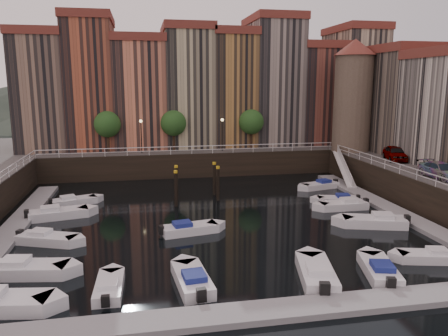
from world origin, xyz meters
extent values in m
plane|color=black|center=(0.00, 0.00, 0.00)|extent=(200.00, 200.00, 0.00)
cube|color=black|center=(0.00, 26.00, 1.50)|extent=(80.00, 20.00, 3.00)
cube|color=gray|center=(-16.20, -1.00, 0.17)|extent=(2.00, 28.00, 0.35)
cube|color=gray|center=(16.20, -1.00, 0.17)|extent=(2.00, 28.00, 0.35)
cube|color=gray|center=(0.00, -17.00, 0.17)|extent=(30.00, 2.00, 0.35)
cone|color=#2D382D|center=(-30.00, 110.00, 7.00)|extent=(80.00, 80.00, 14.00)
cone|color=#2D382D|center=(5.00, 110.00, 9.00)|extent=(100.00, 100.00, 18.00)
cone|color=#2D382D|center=(40.00, 110.00, 6.00)|extent=(70.00, 70.00, 12.00)
cube|color=#816552|center=(-18.00, 23.50, 10.00)|extent=(6.00, 10.00, 14.00)
cube|color=brown|center=(-18.00, 23.50, 17.50)|extent=(6.30, 10.30, 1.00)
cube|color=#A44F33|center=(-12.10, 23.50, 11.00)|extent=(5.80, 10.00, 16.00)
cube|color=brown|center=(-12.10, 23.50, 19.50)|extent=(6.10, 10.30, 1.00)
cube|color=#DC7D5A|center=(-5.95, 23.50, 9.75)|extent=(6.50, 10.00, 13.50)
cube|color=brown|center=(-5.95, 23.50, 17.00)|extent=(6.80, 10.30, 1.00)
cube|color=tan|center=(0.40, 23.50, 10.50)|extent=(6.20, 10.00, 15.00)
cube|color=brown|center=(0.40, 23.50, 18.50)|extent=(6.50, 10.30, 1.00)
cube|color=#A6773D|center=(6.30, 23.50, 10.25)|extent=(5.60, 10.00, 14.50)
cube|color=brown|center=(6.30, 23.50, 18.00)|extent=(5.90, 10.30, 1.00)
cube|color=gray|center=(12.30, 23.50, 11.25)|extent=(6.40, 10.00, 16.50)
cube|color=brown|center=(12.30, 23.50, 20.00)|extent=(6.70, 10.30, 1.00)
cube|color=brown|center=(18.50, 23.50, 9.50)|extent=(6.00, 10.00, 13.00)
cube|color=brown|center=(18.50, 23.50, 16.50)|extent=(6.30, 10.30, 1.00)
cube|color=tan|center=(24.45, 23.50, 10.75)|extent=(5.90, 10.00, 15.50)
cube|color=brown|center=(24.45, 23.50, 19.00)|extent=(6.20, 10.30, 1.00)
cube|color=#706354|center=(26.50, 12.00, 9.00)|extent=(9.00, 8.00, 12.00)
cube|color=brown|center=(26.50, 12.00, 15.50)|extent=(9.30, 8.30, 1.00)
cylinder|color=#6B5B4C|center=(20.00, 14.50, 9.00)|extent=(4.60, 4.60, 12.00)
cone|color=brown|center=(20.00, 14.50, 15.80)|extent=(5.20, 5.20, 2.00)
cylinder|color=black|center=(-10.00, 18.20, 4.20)|extent=(0.30, 0.30, 2.40)
sphere|color=#1E4719|center=(-10.00, 18.20, 6.60)|extent=(3.20, 3.20, 3.20)
cylinder|color=black|center=(-2.00, 18.20, 4.20)|extent=(0.30, 0.30, 2.40)
sphere|color=#1E4719|center=(-2.00, 18.20, 6.60)|extent=(3.20, 3.20, 3.20)
cylinder|color=black|center=(8.00, 18.20, 4.20)|extent=(0.30, 0.30, 2.40)
sphere|color=#1E4719|center=(8.00, 18.20, 6.60)|extent=(3.20, 3.20, 3.20)
cylinder|color=black|center=(-6.00, 17.20, 5.00)|extent=(0.12, 0.12, 4.00)
sphere|color=#FFD88C|center=(-6.00, 17.20, 7.00)|extent=(0.36, 0.36, 0.36)
cylinder|color=black|center=(4.00, 17.20, 5.00)|extent=(0.12, 0.12, 4.00)
sphere|color=#FFD88C|center=(4.00, 17.20, 7.00)|extent=(0.36, 0.36, 0.36)
cube|color=white|center=(0.00, 16.00, 3.95)|extent=(36.00, 0.08, 0.08)
cube|color=white|center=(0.00, 16.00, 3.50)|extent=(36.00, 0.06, 0.06)
cube|color=white|center=(18.00, -1.00, 3.95)|extent=(0.08, 34.00, 0.08)
cube|color=white|center=(18.00, -1.00, 3.50)|extent=(0.06, 34.00, 0.06)
cube|color=white|center=(17.10, 10.00, 1.75)|extent=(2.78, 8.26, 2.81)
cube|color=white|center=(17.10, 10.00, 2.25)|extent=(1.93, 8.32, 3.65)
cylinder|color=black|center=(-2.95, 3.71, 1.50)|extent=(0.32, 0.32, 3.60)
cylinder|color=gold|center=(-2.95, 3.71, 3.35)|extent=(0.36, 0.36, 0.25)
cylinder|color=black|center=(-2.69, 6.35, 1.50)|extent=(0.32, 0.32, 3.60)
cylinder|color=gold|center=(-2.69, 6.35, 3.35)|extent=(0.36, 0.36, 0.25)
cylinder|color=black|center=(1.31, 5.09, 1.50)|extent=(0.32, 0.32, 3.60)
cylinder|color=gold|center=(1.31, 5.09, 3.35)|extent=(0.36, 0.36, 0.25)
cylinder|color=black|center=(1.33, 7.35, 1.50)|extent=(0.32, 0.32, 3.60)
cylinder|color=gold|center=(1.33, 7.35, 3.35)|extent=(0.36, 0.36, 0.25)
cube|color=silver|center=(-13.34, -14.00, 0.34)|extent=(5.20, 2.66, 0.85)
cube|color=silver|center=(-13.09, -9.83, 0.33)|extent=(5.14, 2.66, 0.84)
cube|color=silver|center=(-13.75, -9.72, 0.84)|extent=(1.75, 1.57, 0.56)
cube|color=silver|center=(-12.94, -4.34, 0.30)|extent=(4.66, 3.16, 0.74)
cube|color=silver|center=(-13.49, -4.12, 0.74)|extent=(1.72, 1.61, 0.49)
cube|color=black|center=(-15.05, -3.50, 0.54)|extent=(0.50, 0.59, 0.69)
cube|color=silver|center=(-13.27, 1.99, 0.33)|extent=(5.12, 2.85, 0.82)
cube|color=silver|center=(-13.92, 1.85, 0.82)|extent=(1.78, 1.61, 0.55)
cube|color=black|center=(-15.74, 1.46, 0.60)|extent=(0.49, 0.62, 0.77)
cube|color=silver|center=(-12.57, 6.19, 0.28)|extent=(4.42, 2.93, 0.70)
cube|color=silver|center=(-13.10, 5.99, 0.70)|extent=(1.62, 1.51, 0.47)
cube|color=black|center=(-14.59, 5.44, 0.52)|extent=(0.47, 0.55, 0.66)
cube|color=silver|center=(12.32, -12.42, 0.27)|extent=(4.15, 2.38, 0.67)
cube|color=silver|center=(12.84, -12.55, 0.67)|extent=(1.46, 1.33, 0.44)
cube|color=silver|center=(12.44, -5.21, 0.34)|extent=(5.30, 3.23, 0.85)
cube|color=silver|center=(13.09, -5.40, 0.85)|extent=(1.90, 1.74, 0.56)
cube|color=black|center=(14.93, -5.94, 0.62)|extent=(0.54, 0.65, 0.79)
cube|color=silver|center=(12.21, -0.07, 0.30)|extent=(4.41, 1.71, 0.75)
cube|color=silver|center=(12.81, -0.07, 0.75)|extent=(1.41, 1.21, 0.50)
cube|color=black|center=(14.51, -0.07, 0.55)|extent=(0.35, 0.50, 0.70)
cube|color=silver|center=(12.64, 2.05, 0.26)|extent=(4.09, 2.23, 0.66)
cube|color=navy|center=(13.16, 1.94, 0.66)|extent=(1.41, 1.28, 0.44)
cube|color=black|center=(14.62, 1.65, 0.48)|extent=(0.39, 0.49, 0.62)
cube|color=silver|center=(13.27, 7.93, 0.29)|extent=(4.46, 2.57, 0.71)
cube|color=navy|center=(13.83, 8.06, 0.71)|extent=(1.57, 1.43, 0.48)
cube|color=black|center=(15.40, 8.45, 0.52)|extent=(0.44, 0.54, 0.67)
cube|color=silver|center=(-8.03, -12.92, 0.26)|extent=(1.58, 3.87, 0.65)
cube|color=silver|center=(-8.04, -13.44, 0.65)|extent=(1.08, 1.25, 0.44)
cube|color=black|center=(-8.08, -14.92, 0.48)|extent=(0.44, 0.32, 0.61)
cube|color=silver|center=(-3.38, -13.00, 0.31)|extent=(2.17, 4.69, 0.77)
cube|color=navy|center=(-3.33, -13.61, 0.77)|extent=(1.37, 1.55, 0.52)
cube|color=black|center=(-3.16, -15.36, 0.57)|extent=(0.55, 0.41, 0.72)
cube|color=silver|center=(3.99, -13.55, 0.34)|extent=(2.94, 5.23, 0.84)
cube|color=silver|center=(3.85, -14.20, 0.84)|extent=(1.66, 1.83, 0.56)
cube|color=black|center=(3.43, -16.06, 0.62)|extent=(0.63, 0.51, 0.78)
cube|color=silver|center=(7.98, -13.74, 0.30)|extent=(2.79, 4.72, 0.76)
cube|color=navy|center=(7.83, -14.32, 0.76)|extent=(1.53, 1.67, 0.50)
cube|color=black|center=(7.39, -15.98, 0.55)|extent=(0.58, 0.47, 0.71)
imported|color=gray|center=(21.53, 6.83, 3.80)|extent=(3.20, 5.04, 1.60)
imported|color=gray|center=(20.36, -2.40, 3.70)|extent=(2.12, 4.91, 1.41)
cube|color=silver|center=(-2.52, -4.04, 0.29)|extent=(4.55, 2.43, 0.74)
cube|color=navy|center=(-3.10, -4.15, 0.74)|extent=(1.57, 1.41, 0.49)
cube|color=black|center=(-4.74, -4.46, 0.54)|extent=(0.43, 0.55, 0.69)
camera|label=1|loc=(-5.94, -36.42, 11.50)|focal=35.00mm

